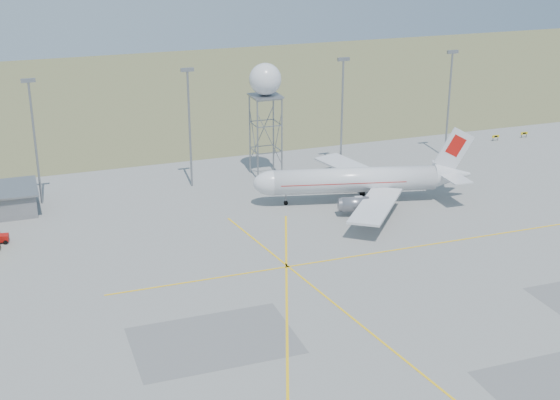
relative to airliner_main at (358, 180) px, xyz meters
name	(u,v)px	position (x,y,z in m)	size (l,w,h in m)	color
ground	(442,378)	(-13.51, -49.11, -3.74)	(400.00, 400.00, 0.00)	gray
grass_strip	(162,92)	(-13.51, 90.89, -3.73)	(400.00, 120.00, 0.03)	#5D6738
mast_a	(34,132)	(-48.51, 16.89, 8.33)	(2.20, 0.50, 20.50)	gray
mast_b	(189,118)	(-23.51, 16.89, 8.33)	(2.20, 0.50, 20.50)	gray
mast_c	(342,105)	(4.49, 16.89, 8.33)	(2.20, 0.50, 20.50)	gray
mast_d	(449,95)	(26.49, 16.89, 8.33)	(2.20, 0.50, 20.50)	gray
taxi_sign_near	(496,137)	(42.09, 22.88, -2.86)	(1.60, 0.17, 1.20)	black
taxi_sign_far	(524,133)	(49.09, 22.88, -2.86)	(1.60, 0.17, 1.20)	black
airliner_main	(358,180)	(0.00, 0.00, 0.00)	(35.61, 33.95, 12.22)	silver
radar_tower	(266,114)	(-9.58, 18.15, 7.58)	(5.58, 5.58, 20.19)	gray
baggage_tug	(0,239)	(-55.20, 2.36, -3.09)	(2.40, 2.04, 1.72)	#A50F0B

